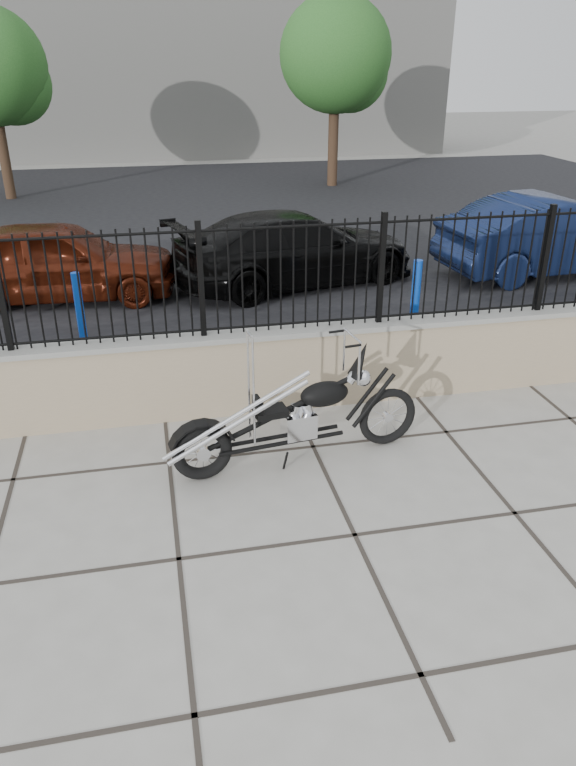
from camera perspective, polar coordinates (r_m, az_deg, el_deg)
The scene contains 12 objects.
ground_plane at distance 6.03m, azimuth 5.60°, elevation -12.54°, with size 90.00×90.00×0.00m, color #99968E.
parking_lot at distance 17.46m, azimuth -6.78°, elevation 13.21°, with size 30.00×30.00×0.00m, color black.
retaining_wall at distance 7.85m, azimuth 0.42°, elevation 1.34°, with size 14.00×0.36×0.96m, color gray.
iron_fence at distance 7.47m, azimuth 0.45°, elevation 8.91°, with size 14.00×0.08×1.20m, color black.
background_building at distance 31.03m, azimuth -10.10°, elevation 25.86°, with size 22.00×6.00×8.00m, color beige.
chopper_motorcycle at distance 6.61m, azimuth 0.54°, elevation -1.10°, with size 2.46×0.43×1.48m, color black, non-canonical shape.
car_red at distance 12.09m, azimuth -18.62°, elevation 9.69°, with size 1.55×3.85×1.31m, color #4B170A.
car_black at distance 12.27m, azimuth 0.58°, elevation 11.16°, with size 1.80×4.42×1.28m, color black.
car_blue at distance 13.83m, azimuth 21.47°, elevation 11.42°, with size 1.52×4.36×1.44m, color #101B3C.
bollard_a at distance 10.20m, azimuth -17.04°, elevation 6.13°, with size 0.12×0.12×0.99m, color #0B5CA6.
bollard_b at distance 10.21m, azimuth 10.60°, elevation 7.12°, with size 0.13×0.13×1.08m, color #0B28A5.
tree_right at distance 22.30m, azimuth 4.00°, elevation 26.11°, with size 3.31×3.31×5.58m.
Camera 1 is at (-1.53, -4.49, 3.72)m, focal length 32.00 mm.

